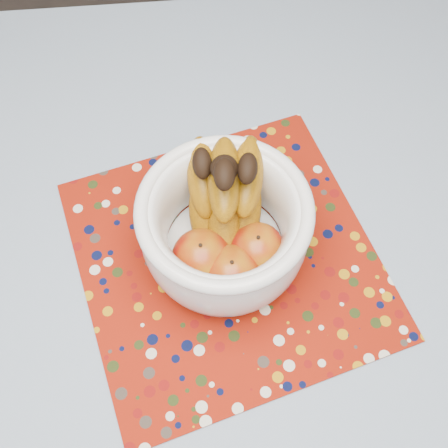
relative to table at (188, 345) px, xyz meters
name	(u,v)px	position (x,y,z in m)	size (l,w,h in m)	color
table	(188,345)	(0.00, 0.00, 0.00)	(1.20, 1.20, 0.75)	brown
tablecloth	(184,330)	(0.00, 0.00, 0.08)	(1.32, 1.32, 0.01)	slate
placemat	(227,258)	(0.07, 0.10, 0.09)	(0.42, 0.42, 0.00)	maroon
fruit_bowl	(226,222)	(0.07, 0.11, 0.17)	(0.23, 0.24, 0.20)	white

